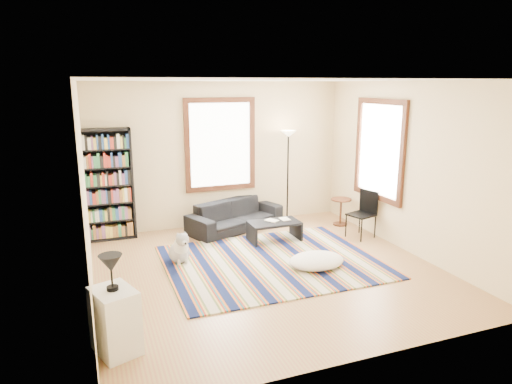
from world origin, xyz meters
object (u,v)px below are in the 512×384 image
object	(u,v)px
sofa	(235,215)
white_cabinet	(115,321)
coffee_table	(274,231)
side_table	(341,212)
floor_lamp	(288,177)
floor_cushion	(316,261)
bookshelf	(107,185)
folding_chair	(361,215)
dog	(179,246)

from	to	relation	value
sofa	white_cabinet	world-z (taller)	white_cabinet
coffee_table	side_table	size ratio (longest dim) A/B	1.67
side_table	coffee_table	bearing A→B (deg)	-165.55
coffee_table	sofa	bearing A→B (deg)	116.42
floor_lamp	white_cabinet	bearing A→B (deg)	-134.91
coffee_table	white_cabinet	world-z (taller)	white_cabinet
coffee_table	floor_cushion	size ratio (longest dim) A/B	1.03
bookshelf	white_cabinet	size ratio (longest dim) A/B	2.86
sofa	floor_cushion	world-z (taller)	sofa
coffee_table	folding_chair	world-z (taller)	folding_chair
floor_cushion	side_table	distance (m)	2.30
bookshelf	side_table	world-z (taller)	bookshelf
bookshelf	floor_cushion	world-z (taller)	bookshelf
floor_lamp	folding_chair	xyz separation A→B (m)	(0.85, -1.36, -0.50)
bookshelf	floor_lamp	distance (m)	3.44
bookshelf	coffee_table	world-z (taller)	bookshelf
floor_lamp	folding_chair	bearing A→B (deg)	-57.99
bookshelf	dog	xyz separation A→B (m)	(0.94, -1.55, -0.74)
folding_chair	dog	distance (m)	3.35
side_table	white_cabinet	world-z (taller)	white_cabinet
floor_cushion	coffee_table	bearing A→B (deg)	95.91
floor_lamp	dog	size ratio (longest dim) A/B	3.57
folding_chair	dog	xyz separation A→B (m)	(-3.35, -0.02, -0.17)
coffee_table	dog	world-z (taller)	dog
floor_lamp	side_table	size ratio (longest dim) A/B	3.44
sofa	dog	xyz separation A→B (m)	(-1.35, -1.28, -0.02)
white_cabinet	floor_lamp	bearing A→B (deg)	25.41
coffee_table	white_cabinet	size ratio (longest dim) A/B	1.29
sofa	coffee_table	bearing A→B (deg)	-85.19
floor_cushion	floor_lamp	xyz separation A→B (m)	(0.56, 2.34, 0.82)
bookshelf	dog	bearing A→B (deg)	-58.68
coffee_table	dog	size ratio (longest dim) A/B	1.73
bookshelf	floor_lamp	bearing A→B (deg)	-2.83
bookshelf	floor_cushion	bearing A→B (deg)	-41.12
bookshelf	white_cabinet	distance (m)	3.84
coffee_table	side_table	xyz separation A→B (m)	(1.61, 0.41, 0.09)
floor_lamp	folding_chair	world-z (taller)	floor_lamp
sofa	floor_cushion	distance (m)	2.32
bookshelf	folding_chair	size ratio (longest dim) A/B	2.33
floor_lamp	side_table	world-z (taller)	floor_lamp
side_table	white_cabinet	distance (m)	5.43
sofa	white_cabinet	distance (m)	4.28
floor_lamp	folding_chair	size ratio (longest dim) A/B	2.16
sofa	white_cabinet	size ratio (longest dim) A/B	2.70
sofa	bookshelf	size ratio (longest dim) A/B	0.94
side_table	white_cabinet	xyz separation A→B (m)	(-4.50, -3.03, 0.08)
bookshelf	floor_lamp	xyz separation A→B (m)	(3.44, -0.17, -0.07)
floor_lamp	folding_chair	distance (m)	1.68
sofa	folding_chair	bearing A→B (deg)	-53.92
floor_lamp	dog	bearing A→B (deg)	-151.00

